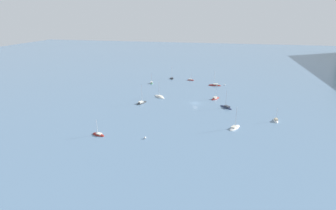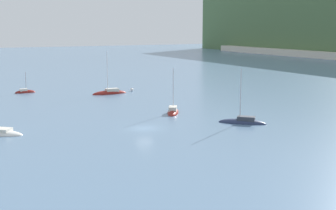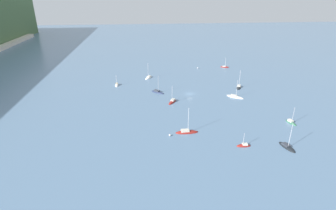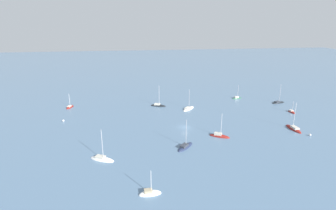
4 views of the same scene
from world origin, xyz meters
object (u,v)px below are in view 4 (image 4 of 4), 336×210
Objects in this scene: sailboat_0 at (158,106)px; sailboat_2 at (219,136)px; sailboat_6 at (102,159)px; sailboat_4 at (185,147)px; sailboat_5 at (278,103)px; mooring_buoy_0 at (310,135)px; sailboat_7 at (237,98)px; sailboat_9 at (292,112)px; sailboat_1 at (150,194)px; sailboat_3 at (70,107)px; sailboat_10 at (294,129)px; sailboat_8 at (188,109)px; mooring_buoy_1 at (63,121)px.

sailboat_0 is 1.18× the size of sailboat_2.
sailboat_2 is 39.00m from sailboat_6.
sailboat_4 is 24.87m from sailboat_6.
sailboat_2 is at bearing -154.97° from sailboat_5.
mooring_buoy_0 is (-46.22, 42.06, 0.26)m from sailboat_0.
sailboat_7 reaches higher than mooring_buoy_0.
sailboat_7 is (-38.55, -49.50, 0.03)m from sailboat_4.
sailboat_0 is 1.87× the size of sailboat_9.
sailboat_6 is at bearing 4.16° from mooring_buoy_0.
sailboat_1 reaches higher than mooring_buoy_0.
sailboat_0 is at bearing 93.43° from sailboat_6.
sailboat_5 is at bearing 173.62° from sailboat_9.
sailboat_4 is at bearing -122.05° from sailboat_3.
sailboat_10 is (-28.60, -1.74, -0.01)m from sailboat_2.
sailboat_10 reaches higher than sailboat_8.
sailboat_5 is 0.98× the size of sailboat_6.
sailboat_10 reaches higher than sailboat_4.
sailboat_2 is 0.94× the size of sailboat_4.
sailboat_10 reaches higher than sailboat_9.
sailboat_10 is at bearing 38.20° from sailboat_6.
sailboat_4 is at bearing 100.16° from sailboat_10.
sailboat_10 reaches higher than mooring_buoy_0.
sailboat_3 is 81.05m from sailboat_7.
sailboat_1 is 90.79m from sailboat_5.
sailboat_2 is 0.96× the size of sailboat_8.
sailboat_9 is 0.53× the size of sailboat_10.
sailboat_10 reaches higher than sailboat_5.
sailboat_2 is 14.48m from sailboat_4.
sailboat_7 reaches higher than sailboat_9.
sailboat_8 is at bearing -85.56° from sailboat_3.
sailboat_10 is (-84.29, 40.34, 0.05)m from sailboat_3.
sailboat_6 reaches higher than sailboat_9.
sailboat_5 is at bearing -22.96° from sailboat_10.
sailboat_9 is (-77.29, -28.66, -0.01)m from sailboat_6.
sailboat_4 is 38.19m from sailboat_8.
sailboat_7 is 82.61m from mooring_buoy_1.
sailboat_10 is (-54.78, -29.04, 0.02)m from sailboat_1.
sailboat_4 is 58.32m from sailboat_9.
sailboat_1 is 58.32m from mooring_buoy_1.
mooring_buoy_0 is (-43.63, -1.30, 0.26)m from sailboat_4.
sailboat_6 reaches higher than mooring_buoy_0.
sailboat_0 is 1.46× the size of sailboat_3.
sailboat_7 is at bearing 91.16° from sailboat_2.
sailboat_3 is 97.81m from sailboat_5.
mooring_buoy_1 is at bearing 117.47° from sailboat_1.
sailboat_10 is at bearing -126.05° from sailboat_5.
sailboat_0 is 1.11× the size of sailboat_4.
sailboat_7 is 28.29m from sailboat_9.
sailboat_1 is at bearing -160.63° from sailboat_8.
sailboat_7 is 9.79× the size of mooring_buoy_0.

